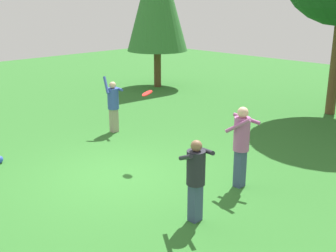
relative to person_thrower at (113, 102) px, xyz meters
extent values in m
plane|color=#2D6B28|center=(2.77, -1.94, -0.93)|extent=(40.00, 40.00, 0.00)
cube|color=gray|center=(0.00, 0.00, -0.56)|extent=(0.19, 0.22, 0.73)
cylinder|color=#334C9E|center=(0.00, 0.00, 0.12)|extent=(0.34, 0.34, 0.64)
sphere|color=beige|center=(0.00, 0.00, 0.53)|extent=(0.21, 0.21, 0.21)
cylinder|color=#334C9E|center=(0.07, 0.19, 0.40)|extent=(0.54, 0.25, 0.12)
cylinder|color=#334C9E|center=(-0.07, -0.19, 0.55)|extent=(0.38, 0.20, 0.49)
cube|color=#38476B|center=(5.35, -2.26, -0.56)|extent=(0.19, 0.22, 0.73)
cylinder|color=#23232D|center=(5.35, -2.26, 0.12)|extent=(0.34, 0.34, 0.64)
sphere|color=#8C6647|center=(5.35, -2.26, 0.53)|extent=(0.21, 0.21, 0.21)
cylinder|color=#23232D|center=(5.26, -2.44, 0.34)|extent=(0.51, 0.30, 0.29)
cylinder|color=#23232D|center=(5.44, -2.08, 0.41)|extent=(0.53, 0.31, 0.19)
cube|color=#38476B|center=(5.05, -0.47, -0.51)|extent=(0.19, 0.22, 0.84)
cylinder|color=#A85693|center=(5.05, -0.47, 0.27)|extent=(0.34, 0.34, 0.73)
sphere|color=beige|center=(5.05, -0.47, 0.74)|extent=(0.24, 0.24, 0.24)
cylinder|color=#A85693|center=(5.08, -0.67, 0.51)|extent=(0.57, 0.17, 0.41)
cylinder|color=#A85693|center=(5.01, -0.27, 0.56)|extent=(0.63, 0.18, 0.18)
cylinder|color=red|center=(2.53, -0.88, 0.82)|extent=(0.36, 0.36, 0.14)
cylinder|color=brown|center=(-4.11, 5.71, 0.59)|extent=(0.33, 0.33, 3.04)
cylinder|color=brown|center=(3.71, 6.81, 1.02)|extent=(0.34, 0.34, 3.89)
camera|label=1|loc=(9.91, -7.46, 3.01)|focal=44.70mm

